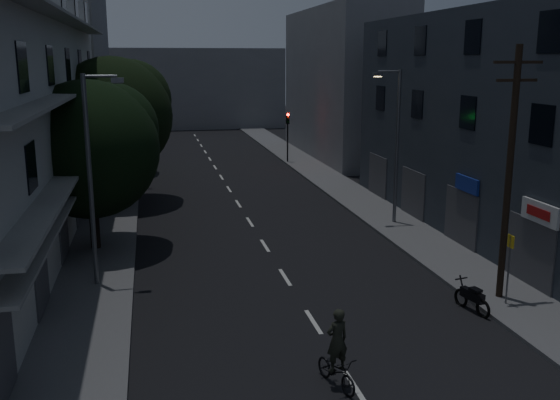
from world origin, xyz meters
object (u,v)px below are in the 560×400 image
object	(u,v)px
utility_pole	(509,170)
bus_stop_sign	(510,257)
motorcycle	(472,299)
cyclist	(337,361)

from	to	relation	value
utility_pole	bus_stop_sign	xyz separation A→B (m)	(-0.15, -0.68, -2.98)
motorcycle	cyclist	size ratio (longest dim) A/B	0.80
bus_stop_sign	motorcycle	size ratio (longest dim) A/B	1.40
motorcycle	cyclist	xyz separation A→B (m)	(-6.16, -4.00, 0.29)
motorcycle	utility_pole	bearing A→B (deg)	14.09
utility_pole	bus_stop_sign	world-z (taller)	utility_pole
bus_stop_sign	cyclist	xyz separation A→B (m)	(-7.52, -4.06, -1.14)
bus_stop_sign	motorcycle	world-z (taller)	bus_stop_sign
utility_pole	motorcycle	distance (m)	4.71
motorcycle	cyclist	bearing A→B (deg)	-159.00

